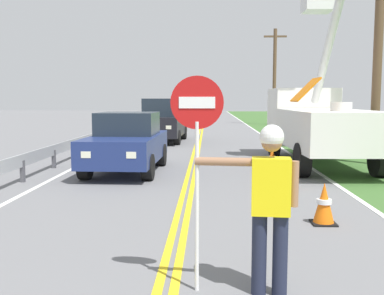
{
  "coord_description": "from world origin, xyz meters",
  "views": [
    {
      "loc": [
        0.45,
        0.2,
        2.09
      ],
      "look_at": [
        0.17,
        8.31,
        1.2
      ],
      "focal_mm": 41.68,
      "sensor_mm": 36.0,
      "label": 1
    }
  ],
  "objects": [
    {
      "name": "utility_pole_mid",
      "position": [
        5.78,
        36.41,
        3.98
      ],
      "size": [
        1.8,
        0.28,
        7.6
      ],
      "color": "brown",
      "rests_on": "ground"
    },
    {
      "name": "oncoming_sedan_nearest",
      "position": [
        -1.86,
        12.81,
        0.83
      ],
      "size": [
        2.01,
        4.15,
        1.7
      ],
      "color": "navy",
      "rests_on": "ground"
    },
    {
      "name": "utility_bucket_truck",
      "position": [
        3.95,
        14.67,
        1.42
      ],
      "size": [
        2.67,
        6.86,
        5.65
      ],
      "color": "white",
      "rests_on": "ground"
    },
    {
      "name": "edge_line_right",
      "position": [
        3.6,
        20.0,
        0.01
      ],
      "size": [
        0.12,
        110.0,
        0.01
      ],
      "primitive_type": "cube",
      "color": "silver",
      "rests_on": "ground"
    },
    {
      "name": "utility_pole_near",
      "position": [
        5.77,
        14.58,
        4.1
      ],
      "size": [
        1.8,
        0.28,
        7.84
      ],
      "color": "brown",
      "rests_on": "ground"
    },
    {
      "name": "traffic_cone_tail",
      "position": [
        2.33,
        13.1,
        0.34
      ],
      "size": [
        0.4,
        0.4,
        0.7
      ],
      "color": "orange",
      "rests_on": "ground"
    },
    {
      "name": "flagger_worker",
      "position": [
        1.11,
        4.81,
        1.05
      ],
      "size": [
        1.08,
        0.28,
        1.83
      ],
      "color": "#1E2338",
      "rests_on": "ground"
    },
    {
      "name": "traffic_cone_lead",
      "position": [
        2.4,
        7.56,
        0.34
      ],
      "size": [
        0.4,
        0.4,
        0.7
      ],
      "color": "orange",
      "rests_on": "ground"
    },
    {
      "name": "centerline_yellow_right",
      "position": [
        0.09,
        20.0,
        0.01
      ],
      "size": [
        0.11,
        110.0,
        0.01
      ],
      "primitive_type": "cube",
      "color": "yellow",
      "rests_on": "ground"
    },
    {
      "name": "guardrail_left_shoulder",
      "position": [
        -4.2,
        16.81,
        0.52
      ],
      "size": [
        0.1,
        32.0,
        0.71
      ],
      "color": "#9EA0A3",
      "rests_on": "ground"
    },
    {
      "name": "centerline_yellow_left",
      "position": [
        -0.09,
        20.0,
        0.01
      ],
      "size": [
        0.11,
        110.0,
        0.01
      ],
      "primitive_type": "cube",
      "color": "yellow",
      "rests_on": "ground"
    },
    {
      "name": "edge_line_left",
      "position": [
        -3.6,
        20.0,
        0.01
      ],
      "size": [
        0.12,
        110.0,
        0.01
      ],
      "primitive_type": "cube",
      "color": "silver",
      "rests_on": "ground"
    },
    {
      "name": "oncoming_suv_second",
      "position": [
        -1.69,
        21.82,
        1.06
      ],
      "size": [
        2.09,
        4.69,
        2.1
      ],
      "color": "black",
      "rests_on": "ground"
    },
    {
      "name": "stop_sign_paddle",
      "position": [
        0.34,
        4.88,
        1.71
      ],
      "size": [
        0.56,
        0.04,
        2.33
      ],
      "color": "silver",
      "rests_on": "ground"
    },
    {
      "name": "traffic_cone_mid",
      "position": [
        2.33,
        10.59,
        0.34
      ],
      "size": [
        0.4,
        0.4,
        0.7
      ],
      "color": "orange",
      "rests_on": "ground"
    }
  ]
}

